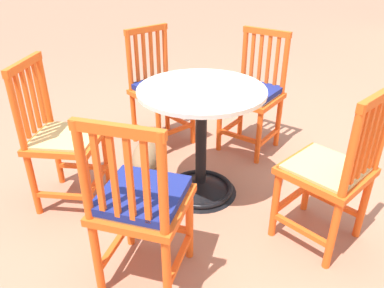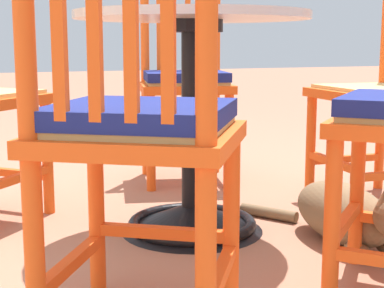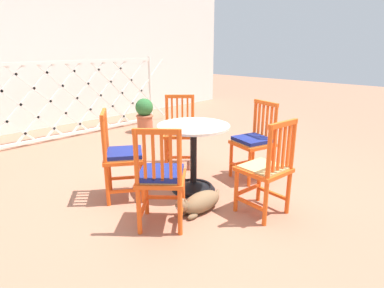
{
  "view_description": "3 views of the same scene",
  "coord_description": "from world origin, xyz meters",
  "px_view_note": "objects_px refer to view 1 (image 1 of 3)",
  "views": [
    {
      "loc": [
        2.18,
        -0.06,
        1.5
      ],
      "look_at": [
        0.19,
        -0.09,
        0.42
      ],
      "focal_mm": 35.74,
      "sensor_mm": 36.0,
      "label": 1
    },
    {
      "loc": [
        -1.74,
        0.74,
        0.63
      ],
      "look_at": [
        0.24,
        -0.11,
        0.27
      ],
      "focal_mm": 56.29,
      "sensor_mm": 36.0,
      "label": 2
    },
    {
      "loc": [
        -2.25,
        -2.31,
        1.51
      ],
      "look_at": [
        0.08,
        -0.02,
        0.52
      ],
      "focal_mm": 30.11,
      "sensor_mm": 36.0,
      "label": 3
    }
  ],
  "objects_px": {
    "cafe_table": "(201,155)",
    "orange_chair_tucked_in": "(141,204)",
    "orange_chair_at_corner": "(160,90)",
    "orange_chair_by_planter": "(62,139)",
    "orange_chair_facing_out": "(253,95)",
    "tabby_cat": "(147,154)",
    "orange_chair_near_fence": "(331,173)"
  },
  "relations": [
    {
      "from": "cafe_table",
      "to": "orange_chair_tucked_in",
      "type": "height_order",
      "value": "orange_chair_tucked_in"
    },
    {
      "from": "cafe_table",
      "to": "orange_chair_at_corner",
      "type": "relative_size",
      "value": 0.83
    },
    {
      "from": "orange_chair_at_corner",
      "to": "orange_chair_by_planter",
      "type": "height_order",
      "value": "same"
    },
    {
      "from": "cafe_table",
      "to": "orange_chair_by_planter",
      "type": "distance_m",
      "value": 0.86
    },
    {
      "from": "cafe_table",
      "to": "orange_chair_facing_out",
      "type": "relative_size",
      "value": 0.83
    },
    {
      "from": "orange_chair_facing_out",
      "to": "orange_chair_tucked_in",
      "type": "bearing_deg",
      "value": -26.07
    },
    {
      "from": "orange_chair_facing_out",
      "to": "orange_chair_by_planter",
      "type": "xyz_separation_m",
      "value": [
        0.72,
        -1.23,
        -0.01
      ]
    },
    {
      "from": "orange_chair_facing_out",
      "to": "orange_chair_at_corner",
      "type": "bearing_deg",
      "value": -96.64
    },
    {
      "from": "orange_chair_facing_out",
      "to": "tabby_cat",
      "type": "height_order",
      "value": "orange_chair_facing_out"
    },
    {
      "from": "orange_chair_near_fence",
      "to": "orange_chair_by_planter",
      "type": "relative_size",
      "value": 1.0
    },
    {
      "from": "orange_chair_tucked_in",
      "to": "orange_chair_near_fence",
      "type": "bearing_deg",
      "value": 107.37
    },
    {
      "from": "orange_chair_tucked_in",
      "to": "tabby_cat",
      "type": "relative_size",
      "value": 1.24
    },
    {
      "from": "cafe_table",
      "to": "orange_chair_facing_out",
      "type": "bearing_deg",
      "value": 148.29
    },
    {
      "from": "orange_chair_tucked_in",
      "to": "orange_chair_facing_out",
      "type": "relative_size",
      "value": 1.0
    },
    {
      "from": "orange_chair_near_fence",
      "to": "orange_chair_tucked_in",
      "type": "bearing_deg",
      "value": -72.63
    },
    {
      "from": "orange_chair_tucked_in",
      "to": "orange_chair_by_planter",
      "type": "relative_size",
      "value": 1.0
    },
    {
      "from": "orange_chair_tucked_in",
      "to": "orange_chair_by_planter",
      "type": "distance_m",
      "value": 0.86
    },
    {
      "from": "orange_chair_tucked_in",
      "to": "orange_chair_at_corner",
      "type": "bearing_deg",
      "value": -178.27
    },
    {
      "from": "orange_chair_near_fence",
      "to": "orange_chair_by_planter",
      "type": "distance_m",
      "value": 1.55
    },
    {
      "from": "orange_chair_near_fence",
      "to": "orange_chair_by_planter",
      "type": "bearing_deg",
      "value": -102.9
    },
    {
      "from": "orange_chair_tucked_in",
      "to": "orange_chair_facing_out",
      "type": "bearing_deg",
      "value": 153.93
    },
    {
      "from": "cafe_table",
      "to": "orange_chair_near_fence",
      "type": "relative_size",
      "value": 0.83
    },
    {
      "from": "orange_chair_near_fence",
      "to": "orange_chair_by_planter",
      "type": "xyz_separation_m",
      "value": [
        -0.35,
        -1.51,
        0.0
      ]
    },
    {
      "from": "orange_chair_tucked_in",
      "to": "orange_chair_facing_out",
      "type": "xyz_separation_m",
      "value": [
        -1.36,
        0.67,
        0.0
      ]
    },
    {
      "from": "cafe_table",
      "to": "orange_chair_at_corner",
      "type": "height_order",
      "value": "orange_chair_at_corner"
    },
    {
      "from": "orange_chair_by_planter",
      "to": "tabby_cat",
      "type": "distance_m",
      "value": 0.7
    },
    {
      "from": "orange_chair_near_fence",
      "to": "orange_chair_facing_out",
      "type": "distance_m",
      "value": 1.1
    },
    {
      "from": "cafe_table",
      "to": "orange_chair_facing_out",
      "type": "height_order",
      "value": "orange_chair_facing_out"
    },
    {
      "from": "orange_chair_by_planter",
      "to": "tabby_cat",
      "type": "height_order",
      "value": "orange_chair_by_planter"
    },
    {
      "from": "tabby_cat",
      "to": "orange_chair_tucked_in",
      "type": "bearing_deg",
      "value": 6.45
    },
    {
      "from": "cafe_table",
      "to": "orange_chair_by_planter",
      "type": "relative_size",
      "value": 0.83
    },
    {
      "from": "cafe_table",
      "to": "orange_chair_facing_out",
      "type": "xyz_separation_m",
      "value": [
        -0.64,
        0.39,
        0.16
      ]
    }
  ]
}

